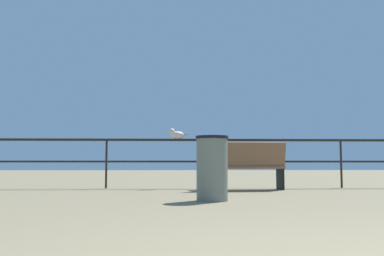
% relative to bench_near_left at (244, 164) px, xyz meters
% --- Properties ---
extents(pier_railing, '(19.87, 0.05, 1.03)m').
position_rel_bench_near_left_xyz_m(pier_railing, '(-0.29, 0.69, 0.26)').
color(pier_railing, black).
rests_on(pier_railing, ground_plane).
extents(bench_near_left, '(1.62, 0.70, 0.92)m').
position_rel_bench_near_left_xyz_m(bench_near_left, '(0.00, 0.00, 0.00)').
color(bench_near_left, brown).
rests_on(bench_near_left, ground_plane).
extents(seagull_on_rail, '(0.44, 0.26, 0.21)m').
position_rel_bench_near_left_xyz_m(seagull_on_rail, '(-1.31, 0.69, 0.61)').
color(seagull_on_rail, beige).
rests_on(seagull_on_rail, pier_railing).
extents(trash_bin, '(0.46, 0.46, 0.90)m').
position_rel_bench_near_left_xyz_m(trash_bin, '(-0.83, -2.31, -0.06)').
color(trash_bin, slate).
rests_on(trash_bin, ground_plane).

